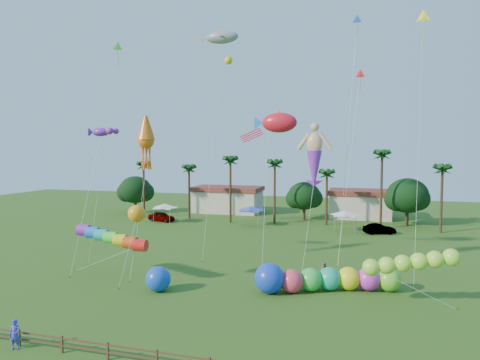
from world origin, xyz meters
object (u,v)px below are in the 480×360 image
(spectator_b, at_px, (324,271))
(blue_ball, at_px, (158,279))
(car_b, at_px, (379,229))
(spectator_a, at_px, (15,335))
(car_a, at_px, (161,217))
(caterpillar_inflatable, at_px, (322,279))

(spectator_b, height_order, blue_ball, blue_ball)
(car_b, height_order, spectator_a, spectator_a)
(spectator_b, distance_m, blue_ball, 14.66)
(car_a, relative_size, car_b, 1.07)
(car_a, relative_size, spectator_b, 2.90)
(spectator_a, bearing_deg, car_a, 90.96)
(spectator_a, relative_size, blue_ball, 0.86)
(car_a, bearing_deg, car_b, -79.90)
(spectator_b, relative_size, caterpillar_inflatable, 0.13)
(car_a, xyz_separation_m, car_b, (33.88, -1.16, -0.07))
(car_a, xyz_separation_m, spectator_b, (28.39, -24.60, 0.01))
(spectator_b, bearing_deg, blue_ball, -116.83)
(spectator_a, bearing_deg, spectator_b, 34.41)
(spectator_a, bearing_deg, caterpillar_inflatable, 28.61)
(car_b, relative_size, spectator_a, 2.41)
(caterpillar_inflatable, bearing_deg, spectator_b, 71.81)
(car_a, relative_size, caterpillar_inflatable, 0.38)
(car_b, distance_m, spectator_a, 47.37)
(spectator_a, relative_size, caterpillar_inflatable, 0.15)
(spectator_b, bearing_deg, spectator_a, -96.34)
(car_b, bearing_deg, spectator_b, 147.56)
(caterpillar_inflatable, height_order, blue_ball, caterpillar_inflatable)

